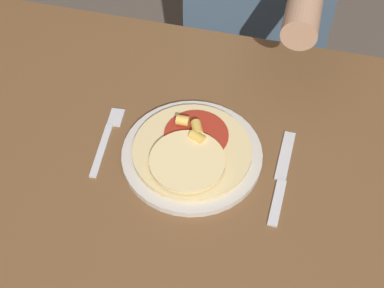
# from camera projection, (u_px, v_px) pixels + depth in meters

# --- Properties ---
(dining_table) EXTENTS (1.27, 0.87, 0.73)m
(dining_table) POSITION_uv_depth(u_px,v_px,m) (197.00, 212.00, 1.07)
(dining_table) COLOR brown
(dining_table) RESTS_ON ground_plane
(plate) EXTENTS (0.27, 0.27, 0.01)m
(plate) POSITION_uv_depth(u_px,v_px,m) (192.00, 155.00, 1.03)
(plate) COLOR beige
(plate) RESTS_ON dining_table
(pizza) EXTENTS (0.23, 0.23, 0.04)m
(pizza) POSITION_uv_depth(u_px,v_px,m) (191.00, 151.00, 1.01)
(pizza) COLOR #E0C689
(pizza) RESTS_ON plate
(fork) EXTENTS (0.03, 0.18, 0.00)m
(fork) POSITION_uv_depth(u_px,v_px,m) (108.00, 136.00, 1.06)
(fork) COLOR silver
(fork) RESTS_ON dining_table
(knife) EXTENTS (0.03, 0.22, 0.00)m
(knife) POSITION_uv_depth(u_px,v_px,m) (281.00, 178.00, 1.00)
(knife) COLOR silver
(knife) RESTS_ON dining_table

